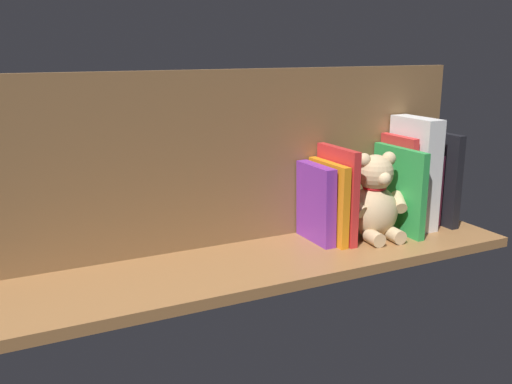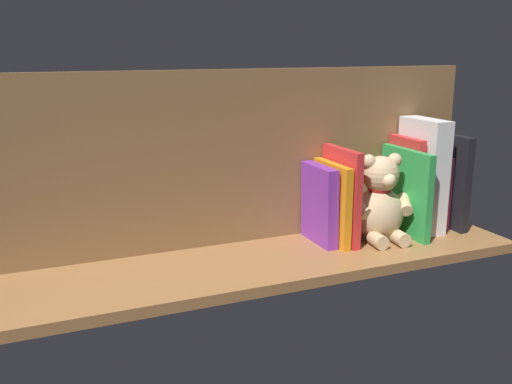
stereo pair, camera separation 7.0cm
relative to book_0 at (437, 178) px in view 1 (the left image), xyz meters
The scene contains 11 objects.
ground_plane 52.85cm from the book_0, ahead, with size 115.64×27.60×2.20cm, color #9E6B3D.
shelf_back_panel 52.55cm from the book_0, ahead, with size 115.64×1.50×38.03cm, color brown.
book_0 is the anchor object (origin of this frame).
book_1 4.31cm from the book_0, 30.49° to the right, with size 3.07×10.93×17.39cm, color #B23F72.
dictionary_thick_white 7.62cm from the book_0, ahead, with size 4.77×13.78×26.45cm, color white.
book_2 11.12cm from the book_0, ahead, with size 1.71×11.67×22.21cm, color red.
book_3 13.34cm from the book_0, ahead, with size 1.76×17.43×19.98cm, color green.
teddy_bear 21.44cm from the book_0, ahead, with size 15.97×13.26×19.75cm.
book_4 29.55cm from the book_0, ahead, with size 1.76×14.61×21.13cm, color red.
book_5 31.83cm from the book_0, ahead, with size 1.79×14.34×17.99cm, color orange.
book_6 34.52cm from the book_0, ahead, with size 2.66×12.62×17.47cm, color purple.
Camera 1 is at (49.39, 100.12, 42.85)cm, focal length 40.22 mm.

